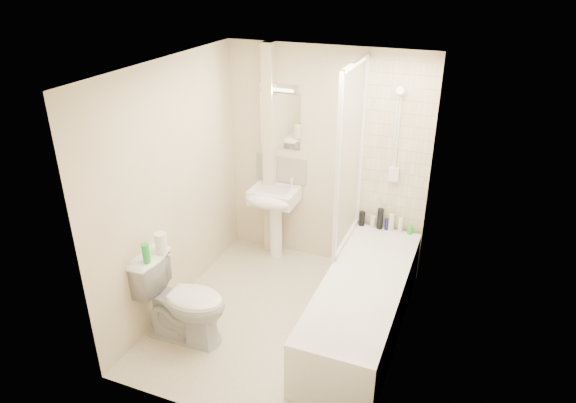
% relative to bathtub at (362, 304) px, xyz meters
% --- Properties ---
extents(floor, '(2.50, 2.50, 0.00)m').
position_rel_bathtub_xyz_m(floor, '(-0.75, -0.14, -0.29)').
color(floor, beige).
rests_on(floor, ground).
extents(wall_back, '(2.20, 0.02, 2.40)m').
position_rel_bathtub_xyz_m(wall_back, '(-0.75, 1.11, 0.91)').
color(wall_back, beige).
rests_on(wall_back, ground).
extents(wall_left, '(0.02, 2.50, 2.40)m').
position_rel_bathtub_xyz_m(wall_left, '(-1.85, -0.14, 0.91)').
color(wall_left, beige).
rests_on(wall_left, ground).
extents(wall_right, '(0.02, 2.50, 2.40)m').
position_rel_bathtub_xyz_m(wall_right, '(0.35, -0.14, 0.91)').
color(wall_right, beige).
rests_on(wall_right, ground).
extents(ceiling, '(2.20, 2.50, 0.02)m').
position_rel_bathtub_xyz_m(ceiling, '(-0.75, -0.14, 2.11)').
color(ceiling, white).
rests_on(ceiling, wall_back).
extents(tile_back, '(0.70, 0.01, 1.75)m').
position_rel_bathtub_xyz_m(tile_back, '(0.00, 1.10, 1.14)').
color(tile_back, beige).
rests_on(tile_back, wall_back).
extents(tile_right, '(0.01, 2.10, 1.75)m').
position_rel_bathtub_xyz_m(tile_right, '(0.34, 0.00, 1.14)').
color(tile_right, beige).
rests_on(tile_right, wall_right).
extents(pipe_boxing, '(0.12, 0.12, 2.40)m').
position_rel_bathtub_xyz_m(pipe_boxing, '(-1.37, 1.05, 0.91)').
color(pipe_boxing, beige).
rests_on(pipe_boxing, ground).
extents(splashback, '(0.60, 0.02, 0.30)m').
position_rel_bathtub_xyz_m(splashback, '(-1.26, 1.10, 0.74)').
color(splashback, beige).
rests_on(splashback, wall_back).
extents(mirror, '(0.46, 0.01, 0.60)m').
position_rel_bathtub_xyz_m(mirror, '(-1.26, 1.10, 1.29)').
color(mirror, white).
rests_on(mirror, wall_back).
extents(strip_light, '(0.42, 0.07, 0.07)m').
position_rel_bathtub_xyz_m(strip_light, '(-1.26, 1.07, 1.66)').
color(strip_light, silver).
rests_on(strip_light, wall_back).
extents(bathtub, '(0.70, 2.10, 0.55)m').
position_rel_bathtub_xyz_m(bathtub, '(0.00, 0.00, 0.00)').
color(bathtub, white).
rests_on(bathtub, ground).
extents(shower_screen, '(0.04, 0.92, 1.80)m').
position_rel_bathtub_xyz_m(shower_screen, '(-0.35, 0.66, 1.16)').
color(shower_screen, white).
rests_on(shower_screen, bathtub).
extents(shower_fixture, '(0.10, 0.16, 0.99)m').
position_rel_bathtub_xyz_m(shower_fixture, '(-0.00, 1.05, 1.26)').
color(shower_fixture, white).
rests_on(shower_fixture, wall_back).
extents(pedestal_sink, '(0.51, 0.47, 0.98)m').
position_rel_bathtub_xyz_m(pedestal_sink, '(-1.26, 0.87, 0.40)').
color(pedestal_sink, white).
rests_on(pedestal_sink, ground).
extents(bottle_black_a, '(0.07, 0.07, 0.16)m').
position_rel_bathtub_xyz_m(bottle_black_a, '(-0.29, 1.02, 0.34)').
color(bottle_black_a, black).
rests_on(bottle_black_a, bathtub).
extents(bottle_white_a, '(0.05, 0.05, 0.13)m').
position_rel_bathtub_xyz_m(bottle_white_a, '(-0.17, 1.02, 0.33)').
color(bottle_white_a, silver).
rests_on(bottle_white_a, bathtub).
extents(bottle_black_b, '(0.07, 0.07, 0.23)m').
position_rel_bathtub_xyz_m(bottle_black_b, '(-0.09, 1.02, 0.37)').
color(bottle_black_b, black).
rests_on(bottle_black_b, bathtub).
extents(bottle_blue, '(0.05, 0.05, 0.13)m').
position_rel_bathtub_xyz_m(bottle_blue, '(-0.01, 1.02, 0.33)').
color(bottle_blue, navy).
rests_on(bottle_blue, bathtub).
extents(bottle_cream, '(0.06, 0.06, 0.19)m').
position_rel_bathtub_xyz_m(bottle_cream, '(0.03, 1.02, 0.35)').
color(bottle_cream, beige).
rests_on(bottle_cream, bathtub).
extents(bottle_white_b, '(0.05, 0.05, 0.16)m').
position_rel_bathtub_xyz_m(bottle_white_b, '(0.13, 1.02, 0.34)').
color(bottle_white_b, white).
rests_on(bottle_white_b, bathtub).
extents(bottle_green, '(0.05, 0.05, 0.09)m').
position_rel_bathtub_xyz_m(bottle_green, '(0.23, 1.02, 0.30)').
color(bottle_green, green).
rests_on(bottle_green, bathtub).
extents(toilet, '(0.51, 0.83, 0.81)m').
position_rel_bathtub_xyz_m(toilet, '(-1.47, -0.68, 0.12)').
color(toilet, white).
rests_on(toilet, ground).
extents(toilet_roll_lower, '(0.10, 0.10, 0.09)m').
position_rel_bathtub_xyz_m(toilet_roll_lower, '(-1.69, -0.61, 0.57)').
color(toilet_roll_lower, white).
rests_on(toilet_roll_lower, toilet).
extents(toilet_roll_upper, '(0.11, 0.11, 0.09)m').
position_rel_bathtub_xyz_m(toilet_roll_upper, '(-1.69, -0.61, 0.66)').
color(toilet_roll_upper, white).
rests_on(toilet_roll_upper, toilet_roll_lower).
extents(green_bottle, '(0.06, 0.06, 0.17)m').
position_rel_bathtub_xyz_m(green_bottle, '(-1.71, -0.80, 0.61)').
color(green_bottle, green).
rests_on(green_bottle, toilet).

